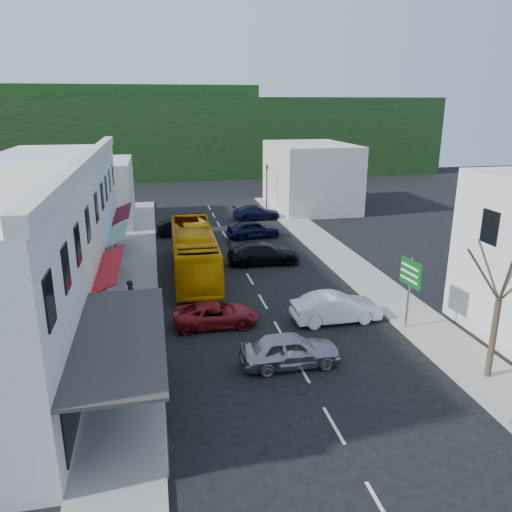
{
  "coord_description": "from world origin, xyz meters",
  "views": [
    {
      "loc": [
        -5.87,
        -22.58,
        11.18
      ],
      "look_at": [
        0.0,
        6.0,
        2.2
      ],
      "focal_mm": 35.0,
      "sensor_mm": 36.0,
      "label": 1
    }
  ],
  "objects": [
    {
      "name": "ground",
      "position": [
        0.0,
        0.0,
        0.0
      ],
      "size": [
        120.0,
        120.0,
        0.0
      ],
      "primitive_type": "plane",
      "color": "black",
      "rests_on": "ground"
    },
    {
      "name": "car_red",
      "position": [
        -3.11,
        1.31,
        0.7
      ],
      "size": [
        4.61,
        1.93,
        1.4
      ],
      "primitive_type": "imported",
      "rotation": [
        0.0,
        0.0,
        1.56
      ],
      "color": "maroon",
      "rests_on": "ground"
    },
    {
      "name": "car_black_far",
      "position": [
        -3.46,
        20.3,
        0.7
      ],
      "size": [
        4.53,
        2.15,
        1.4
      ],
      "primitive_type": "imported",
      "rotation": [
        0.0,
        0.0,
        1.49
      ],
      "color": "black",
      "rests_on": "ground"
    },
    {
      "name": "pedestrian_left",
      "position": [
        -7.42,
        3.56,
        1.0
      ],
      "size": [
        0.55,
        0.69,
        1.7
      ],
      "primitive_type": "imported",
      "rotation": [
        0.0,
        0.0,
        1.28
      ],
      "color": "black",
      "rests_on": "sidewalk_left"
    },
    {
      "name": "traffic_signal",
      "position": [
        5.8,
        28.59,
        2.54
      ],
      "size": [
        0.71,
        1.12,
        5.08
      ],
      "primitive_type": null,
      "rotation": [
        0.0,
        0.0,
        3.24
      ],
      "color": "black",
      "rests_on": "ground"
    },
    {
      "name": "sidewalk_left",
      "position": [
        -7.5,
        10.0,
        0.07
      ],
      "size": [
        3.0,
        52.0,
        0.15
      ],
      "primitive_type": "cube",
      "color": "gray",
      "rests_on": "ground"
    },
    {
      "name": "car_white",
      "position": [
        3.2,
        0.54,
        0.7
      ],
      "size": [
        4.43,
        1.87,
        1.4
      ],
      "primitive_type": "imported",
      "rotation": [
        0.0,
        0.0,
        1.59
      ],
      "color": "white",
      "rests_on": "ground"
    },
    {
      "name": "bus",
      "position": [
        -3.5,
        9.71,
        1.55
      ],
      "size": [
        2.79,
        11.66,
        3.1
      ],
      "primitive_type": "imported",
      "rotation": [
        0.0,
        0.0,
        -0.03
      ],
      "color": "#E79500",
      "rests_on": "ground"
    },
    {
      "name": "shopfront_row",
      "position": [
        -12.49,
        5.0,
        4.0
      ],
      "size": [
        8.25,
        30.0,
        8.0
      ],
      "color": "beige",
      "rests_on": "ground"
    },
    {
      "name": "distant_block_right",
      "position": [
        11.0,
        30.0,
        3.5
      ],
      "size": [
        8.0,
        12.0,
        7.0
      ],
      "primitive_type": "cube",
      "color": "#B7B2A8",
      "rests_on": "ground"
    },
    {
      "name": "sidewalk_right",
      "position": [
        7.5,
        10.0,
        0.07
      ],
      "size": [
        3.0,
        52.0,
        0.15
      ],
      "primitive_type": "cube",
      "color": "gray",
      "rests_on": "ground"
    },
    {
      "name": "hillside",
      "position": [
        -1.45,
        65.09,
        6.73
      ],
      "size": [
        80.0,
        26.0,
        14.0
      ],
      "color": "black",
      "rests_on": "ground"
    },
    {
      "name": "street_tree",
      "position": [
        7.47,
        -6.28,
        3.56
      ],
      "size": [
        3.0,
        3.0,
        7.12
      ],
      "primitive_type": null,
      "rotation": [
        0.0,
        0.0,
        0.17
      ],
      "color": "#392F23",
      "rests_on": "ground"
    },
    {
      "name": "car_silver",
      "position": [
        -0.41,
        -3.49,
        0.7
      ],
      "size": [
        4.41,
        1.82,
        1.4
      ],
      "primitive_type": "imported",
      "rotation": [
        0.0,
        0.0,
        1.57
      ],
      "color": "#9E9EA2",
      "rests_on": "ground"
    },
    {
      "name": "car_navy_far",
      "position": [
        4.0,
        25.33,
        0.7
      ],
      "size": [
        4.54,
        1.93,
        1.4
      ],
      "primitive_type": "imported",
      "rotation": [
        0.0,
        0.0,
        1.59
      ],
      "color": "black",
      "rests_on": "ground"
    },
    {
      "name": "distant_block_left",
      "position": [
        -12.0,
        27.0,
        3.0
      ],
      "size": [
        8.0,
        10.0,
        6.0
      ],
      "primitive_type": "cube",
      "color": "#B7B2A8",
      "rests_on": "ground"
    },
    {
      "name": "car_navy_mid",
      "position": [
        2.3,
        18.36,
        0.7
      ],
      "size": [
        4.56,
        2.22,
        1.4
      ],
      "primitive_type": "imported",
      "rotation": [
        0.0,
        0.0,
        1.67
      ],
      "color": "black",
      "rests_on": "ground"
    },
    {
      "name": "direction_sign",
      "position": [
        6.4,
        -1.14,
        1.92
      ],
      "size": [
        0.54,
        1.76,
        3.83
      ],
      "primitive_type": null,
      "rotation": [
        0.0,
        0.0,
        0.1
      ],
      "color": "#075616",
      "rests_on": "ground"
    },
    {
      "name": "car_black_near",
      "position": [
        1.61,
        11.08,
        0.7
      ],
      "size": [
        4.59,
        2.07,
        1.4
      ],
      "primitive_type": "imported",
      "rotation": [
        0.0,
        0.0,
        1.52
      ],
      "color": "black",
      "rests_on": "ground"
    }
  ]
}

